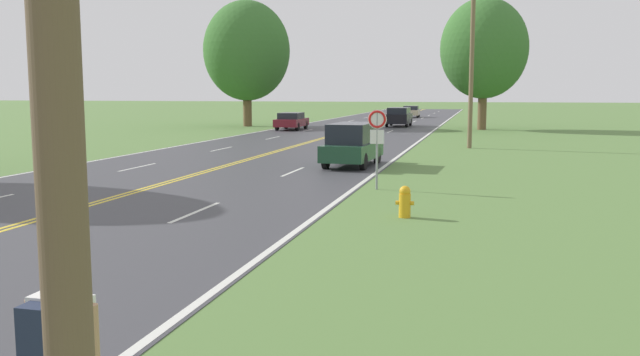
# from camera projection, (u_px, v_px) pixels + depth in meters

# --- Properties ---
(hitchhiker_person) EXTENTS (0.62, 0.44, 1.82)m
(hitchhiker_person) POSITION_uv_depth(u_px,v_px,m) (60.00, 352.00, 5.13)
(hitchhiker_person) COLOR navy
(hitchhiker_person) RESTS_ON ground
(fire_hydrant) EXTENTS (0.45, 0.29, 0.79)m
(fire_hydrant) POSITION_uv_depth(u_px,v_px,m) (405.00, 201.00, 16.57)
(fire_hydrant) COLOR gold
(fire_hydrant) RESTS_ON ground
(traffic_sign) EXTENTS (0.60, 0.10, 2.51)m
(traffic_sign) POSITION_uv_depth(u_px,v_px,m) (377.00, 129.00, 21.12)
(traffic_sign) COLOR gray
(traffic_sign) RESTS_ON ground
(utility_pole_midground) EXTENTS (1.80, 0.24, 9.36)m
(utility_pole_midground) POSITION_uv_depth(u_px,v_px,m) (472.00, 58.00, 36.25)
(utility_pole_midground) COLOR brown
(utility_pole_midground) RESTS_ON ground
(tree_left_verge) EXTENTS (7.56, 7.56, 10.95)m
(tree_left_verge) POSITION_uv_depth(u_px,v_px,m) (247.00, 51.00, 59.12)
(tree_left_verge) COLOR brown
(tree_left_verge) RESTS_ON ground
(tree_mid_treeline) EXTENTS (6.94, 6.94, 10.47)m
(tree_mid_treeline) POSITION_uv_depth(u_px,v_px,m) (484.00, 49.00, 53.92)
(tree_mid_treeline) COLOR brown
(tree_mid_treeline) RESTS_ON ground
(car_dark_green_suv_mid_near) EXTENTS (1.94, 4.39, 1.78)m
(car_dark_green_suv_mid_near) POSITION_uv_depth(u_px,v_px,m) (353.00, 144.00, 27.91)
(car_dark_green_suv_mid_near) COLOR black
(car_dark_green_suv_mid_near) RESTS_ON ground
(car_maroon_sedan_mid_far) EXTENTS (2.01, 4.61, 1.38)m
(car_maroon_sedan_mid_far) POSITION_uv_depth(u_px,v_px,m) (291.00, 121.00, 54.31)
(car_maroon_sedan_mid_far) COLOR black
(car_maroon_sedan_mid_far) RESTS_ON ground
(car_black_suv_receding) EXTENTS (1.93, 4.53, 1.66)m
(car_black_suv_receding) POSITION_uv_depth(u_px,v_px,m) (399.00, 116.00, 59.49)
(car_black_suv_receding) COLOR black
(car_black_suv_receding) RESTS_ON ground
(car_champagne_sedan_distant) EXTENTS (2.04, 4.33, 1.36)m
(car_champagne_sedan_distant) POSITION_uv_depth(u_px,v_px,m) (411.00, 111.00, 80.11)
(car_champagne_sedan_distant) COLOR black
(car_champagne_sedan_distant) RESTS_ON ground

